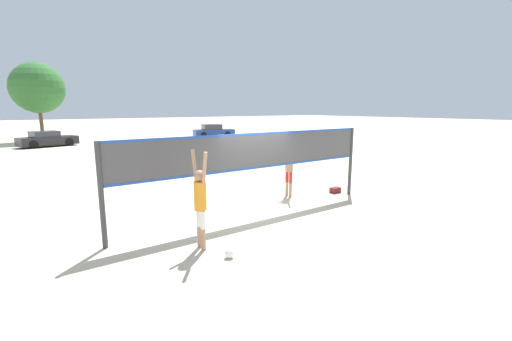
# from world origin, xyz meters

# --- Properties ---
(ground_plane) EXTENTS (200.00, 200.00, 0.00)m
(ground_plane) POSITION_xyz_m (0.00, 0.00, 0.00)
(ground_plane) COLOR beige
(volleyball_net) EXTENTS (8.71, 0.12, 2.48)m
(volleyball_net) POSITION_xyz_m (0.00, 0.00, 1.76)
(volleyball_net) COLOR #38383D
(volleyball_net) RESTS_ON ground_plane
(player_spiker) EXTENTS (0.28, 0.72, 2.28)m
(player_spiker) POSITION_xyz_m (-2.50, -1.34, 1.21)
(player_spiker) COLOR tan
(player_spiker) RESTS_ON ground_plane
(player_blocker) EXTENTS (0.28, 0.72, 2.24)m
(player_blocker) POSITION_xyz_m (2.27, 1.11, 1.19)
(player_blocker) COLOR tan
(player_blocker) RESTS_ON ground_plane
(volleyball) EXTENTS (0.21, 0.21, 0.21)m
(volleyball) POSITION_xyz_m (-2.24, -2.13, 0.11)
(volleyball) COLOR white
(volleyball) RESTS_ON ground_plane
(gear_bag) EXTENTS (0.39, 0.25, 0.21)m
(gear_bag) POSITION_xyz_m (4.03, 0.44, 0.10)
(gear_bag) COLOR maroon
(gear_bag) RESTS_ON ground_plane
(parked_car_near) EXTENTS (4.63, 2.79, 1.29)m
(parked_car_near) POSITION_xyz_m (-3.37, 25.19, 0.59)
(parked_car_near) COLOR #232328
(parked_car_near) RESTS_ON ground_plane
(parked_car_mid) EXTENTS (4.62, 2.69, 1.41)m
(parked_car_mid) POSITION_xyz_m (12.32, 25.24, 0.63)
(parked_car_mid) COLOR navy
(parked_car_mid) RESTS_ON ground_plane
(tree_left_cluster) EXTENTS (4.70, 4.70, 7.37)m
(tree_left_cluster) POSITION_xyz_m (-3.30, 30.61, 5.01)
(tree_left_cluster) COLOR brown
(tree_left_cluster) RESTS_ON ground_plane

